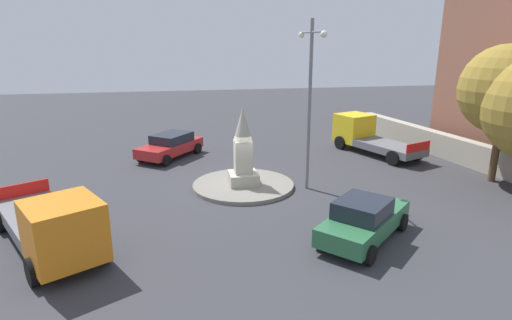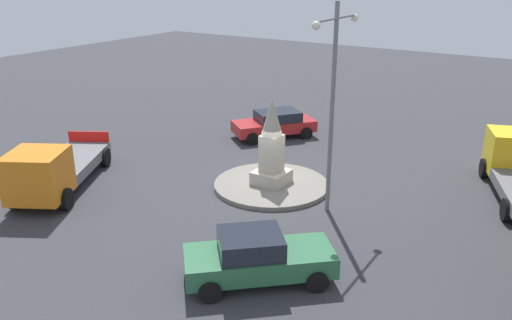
% 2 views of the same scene
% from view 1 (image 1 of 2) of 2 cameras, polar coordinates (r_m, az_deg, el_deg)
% --- Properties ---
extents(ground_plane, '(80.00, 80.00, 0.00)m').
position_cam_1_polar(ground_plane, '(19.95, -1.74, -3.70)').
color(ground_plane, '#38383D').
extents(traffic_island, '(4.78, 4.78, 0.18)m').
position_cam_1_polar(traffic_island, '(19.92, -1.74, -3.45)').
color(traffic_island, gray).
rests_on(traffic_island, ground).
extents(monument, '(1.34, 1.34, 3.64)m').
position_cam_1_polar(monument, '(19.42, -1.78, 1.20)').
color(monument, '#B2AA99').
rests_on(monument, traffic_island).
extents(streetlamp, '(3.30, 0.28, 7.62)m').
position_cam_1_polar(streetlamp, '(18.88, 7.35, 9.38)').
color(streetlamp, slate).
rests_on(streetlamp, ground).
extents(car_green_waiting, '(4.17, 4.36, 1.54)m').
position_cam_1_polar(car_green_waiting, '(15.07, 14.48, -7.83)').
color(car_green_waiting, '#2D6B42').
rests_on(car_green_waiting, ground).
extents(car_red_parked_left, '(4.51, 4.06, 1.42)m').
position_cam_1_polar(car_red_parked_left, '(25.23, -11.56, 2.01)').
color(car_red_parked_left, '#B22323').
rests_on(car_red_parked_left, ground).
extents(truck_yellow_near_island, '(6.23, 3.94, 2.17)m').
position_cam_1_polar(truck_yellow_near_island, '(26.96, 14.79, 3.29)').
color(truck_yellow_near_island, yellow).
rests_on(truck_yellow_near_island, ground).
extents(truck_orange_parked_right, '(6.53, 4.89, 2.22)m').
position_cam_1_polar(truck_orange_parked_right, '(14.91, -25.85, -8.12)').
color(truck_orange_parked_right, orange).
rests_on(truck_orange_parked_right, ground).
extents(stone_boundary_wall, '(18.41, 3.42, 1.38)m').
position_cam_1_polar(stone_boundary_wall, '(26.46, 25.95, 1.20)').
color(stone_boundary_wall, '#B2AA99').
rests_on(stone_boundary_wall, ground).
extents(tree_far_corner, '(4.21, 4.21, 6.60)m').
position_cam_1_polar(tree_far_corner, '(22.99, 30.87, 8.19)').
color(tree_far_corner, brown).
rests_on(tree_far_corner, ground).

